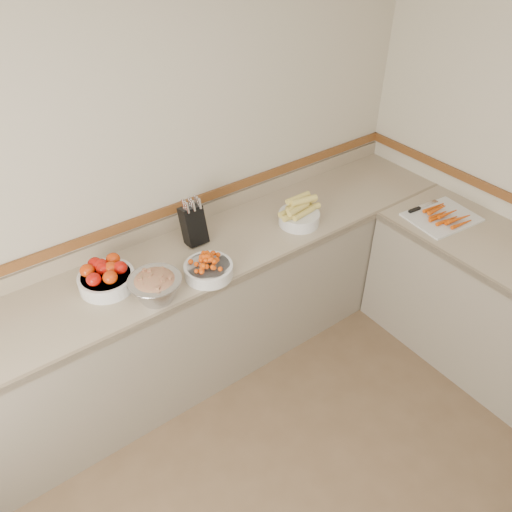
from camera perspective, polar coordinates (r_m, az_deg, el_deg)
back_wall at (r=2.97m, az=-13.12°, el=8.34°), size 4.00×0.00×4.00m
counter_back at (r=3.23m, az=-8.52°, el=-7.06°), size 4.00×0.65×1.08m
knife_block at (r=3.03m, az=-7.18°, el=3.64°), size 0.13×0.16×0.31m
tomato_bowl at (r=2.83m, az=-16.78°, el=-2.25°), size 0.31×0.31×0.15m
cherry_tomato_bowl at (r=2.80m, az=-5.47°, el=-1.36°), size 0.28×0.28×0.15m
corn_bowl at (r=3.21m, az=4.97°, el=4.78°), size 0.29×0.27×0.20m
rhubarb_bowl at (r=2.67m, az=-11.41°, el=-3.42°), size 0.29×0.29×0.16m
cutting_board at (r=3.50m, az=20.56°, el=4.27°), size 0.47×0.38×0.06m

